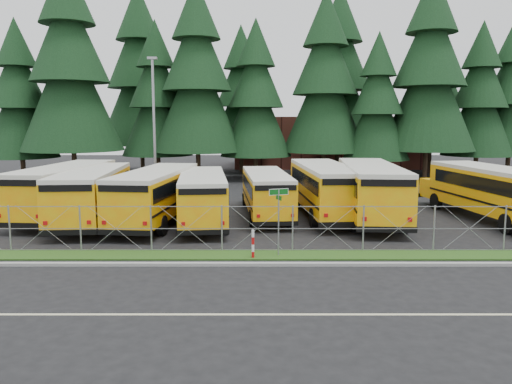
{
  "coord_description": "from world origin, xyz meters",
  "views": [
    {
      "loc": [
        -2.55,
        -21.68,
        5.52
      ],
      "look_at": [
        -2.55,
        4.0,
        1.85
      ],
      "focal_mm": 35.0,
      "sensor_mm": 36.0,
      "label": 1
    }
  ],
  "objects_px": {
    "bus_5": "(324,190)",
    "light_standard": "(154,121)",
    "bus_1": "(94,196)",
    "bus_3": "(203,198)",
    "bus_2": "(158,196)",
    "bus_east": "(490,194)",
    "bus_0": "(68,191)",
    "street_sign": "(279,208)",
    "bus_6": "(369,192)",
    "striped_bollard": "(253,244)",
    "bus_4": "(266,194)"
  },
  "relations": [
    {
      "from": "bus_4",
      "to": "bus_5",
      "type": "height_order",
      "value": "bus_5"
    },
    {
      "from": "street_sign",
      "to": "bus_6",
      "type": "bearing_deg",
      "value": 55.17
    },
    {
      "from": "bus_east",
      "to": "light_standard",
      "type": "xyz_separation_m",
      "value": [
        -20.59,
        9.84,
        4.0
      ]
    },
    {
      "from": "bus_0",
      "to": "bus_1",
      "type": "height_order",
      "value": "bus_0"
    },
    {
      "from": "bus_4",
      "to": "street_sign",
      "type": "bearing_deg",
      "value": -92.6
    },
    {
      "from": "bus_6",
      "to": "bus_east",
      "type": "height_order",
      "value": "bus_6"
    },
    {
      "from": "bus_1",
      "to": "street_sign",
      "type": "height_order",
      "value": "bus_1"
    },
    {
      "from": "bus_1",
      "to": "bus_6",
      "type": "bearing_deg",
      "value": -1.73
    },
    {
      "from": "bus_2",
      "to": "bus_east",
      "type": "distance_m",
      "value": 18.4
    },
    {
      "from": "bus_4",
      "to": "striped_bollard",
      "type": "distance_m",
      "value": 9.21
    },
    {
      "from": "bus_east",
      "to": "street_sign",
      "type": "xyz_separation_m",
      "value": [
        -12.11,
        -7.47,
        0.53
      ]
    },
    {
      "from": "bus_6",
      "to": "bus_east",
      "type": "xyz_separation_m",
      "value": [
        6.63,
        -0.41,
        -0.06
      ]
    },
    {
      "from": "bus_5",
      "to": "street_sign",
      "type": "bearing_deg",
      "value": -112.98
    },
    {
      "from": "bus_4",
      "to": "light_standard",
      "type": "height_order",
      "value": "light_standard"
    },
    {
      "from": "bus_0",
      "to": "striped_bollard",
      "type": "distance_m",
      "value": 14.14
    },
    {
      "from": "light_standard",
      "to": "bus_3",
      "type": "bearing_deg",
      "value": -65.96
    },
    {
      "from": "street_sign",
      "to": "light_standard",
      "type": "distance_m",
      "value": 19.59
    },
    {
      "from": "bus_0",
      "to": "bus_6",
      "type": "relative_size",
      "value": 0.95
    },
    {
      "from": "bus_1",
      "to": "light_standard",
      "type": "bearing_deg",
      "value": 77.86
    },
    {
      "from": "bus_6",
      "to": "light_standard",
      "type": "xyz_separation_m",
      "value": [
        -13.96,
        9.43,
        3.94
      ]
    },
    {
      "from": "bus_4",
      "to": "bus_5",
      "type": "xyz_separation_m",
      "value": [
        3.38,
        0.16,
        0.21
      ]
    },
    {
      "from": "bus_2",
      "to": "bus_east",
      "type": "relative_size",
      "value": 0.97
    },
    {
      "from": "bus_0",
      "to": "light_standard",
      "type": "xyz_separation_m",
      "value": [
        3.38,
        8.65,
        4.01
      ]
    },
    {
      "from": "bus_east",
      "to": "striped_bollard",
      "type": "distance_m",
      "value": 15.35
    },
    {
      "from": "bus_3",
      "to": "light_standard",
      "type": "relative_size",
      "value": 1.02
    },
    {
      "from": "bus_2",
      "to": "bus_5",
      "type": "xyz_separation_m",
      "value": [
        9.32,
        1.89,
        0.06
      ]
    },
    {
      "from": "bus_2",
      "to": "bus_0",
      "type": "bearing_deg",
      "value": 169.62
    },
    {
      "from": "bus_2",
      "to": "bus_east",
      "type": "height_order",
      "value": "bus_east"
    },
    {
      "from": "bus_2",
      "to": "striped_bollard",
      "type": "xyz_separation_m",
      "value": [
        5.24,
        -7.42,
        -0.85
      ]
    },
    {
      "from": "bus_5",
      "to": "light_standard",
      "type": "height_order",
      "value": "light_standard"
    },
    {
      "from": "bus_4",
      "to": "bus_3",
      "type": "bearing_deg",
      "value": -156.78
    },
    {
      "from": "bus_east",
      "to": "bus_6",
      "type": "bearing_deg",
      "value": 168.18
    },
    {
      "from": "bus_1",
      "to": "striped_bollard",
      "type": "height_order",
      "value": "bus_1"
    },
    {
      "from": "bus_0",
      "to": "street_sign",
      "type": "distance_m",
      "value": 14.7
    },
    {
      "from": "bus_5",
      "to": "striped_bollard",
      "type": "distance_m",
      "value": 10.21
    },
    {
      "from": "bus_1",
      "to": "striped_bollard",
      "type": "distance_m",
      "value": 11.56
    },
    {
      "from": "bus_2",
      "to": "bus_6",
      "type": "bearing_deg",
      "value": 10.26
    },
    {
      "from": "bus_6",
      "to": "light_standard",
      "type": "relative_size",
      "value": 1.18
    },
    {
      "from": "bus_6",
      "to": "street_sign",
      "type": "distance_m",
      "value": 9.61
    },
    {
      "from": "bus_5",
      "to": "striped_bollard",
      "type": "bearing_deg",
      "value": -117.81
    },
    {
      "from": "bus_6",
      "to": "light_standard",
      "type": "bearing_deg",
      "value": 150.23
    },
    {
      "from": "street_sign",
      "to": "bus_5",
      "type": "bearing_deg",
      "value": 71.2
    },
    {
      "from": "bus_0",
      "to": "bus_1",
      "type": "distance_m",
      "value": 2.59
    },
    {
      "from": "bus_1",
      "to": "bus_3",
      "type": "relative_size",
      "value": 1.07
    },
    {
      "from": "bus_0",
      "to": "bus_1",
      "type": "relative_size",
      "value": 1.02
    },
    {
      "from": "bus_2",
      "to": "bus_3",
      "type": "height_order",
      "value": "bus_2"
    },
    {
      "from": "bus_east",
      "to": "light_standard",
      "type": "bearing_deg",
      "value": 146.17
    },
    {
      "from": "bus_1",
      "to": "street_sign",
      "type": "bearing_deg",
      "value": -40.53
    },
    {
      "from": "striped_bollard",
      "to": "light_standard",
      "type": "bearing_deg",
      "value": 112.77
    },
    {
      "from": "bus_4",
      "to": "bus_east",
      "type": "bearing_deg",
      "value": -10.74
    }
  ]
}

